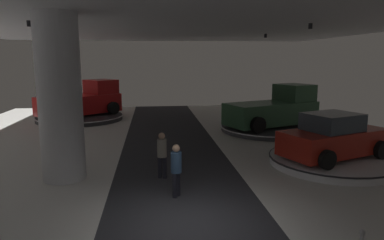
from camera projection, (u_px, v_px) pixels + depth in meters
The scene contains 10 objects.
ground at pixel (189, 227), 8.54m from camera, with size 24.00×44.00×0.06m.
column_left at pixel (60, 98), 11.48m from camera, with size 1.41×1.41×5.50m.
display_platform_far_right at pixel (270, 128), 19.84m from camera, with size 5.68×5.68×0.27m.
pickup_truck_far_right at pixel (276, 109), 19.81m from camera, with size 5.70×4.14×2.30m.
display_platform_mid_right at pixel (332, 160), 13.43m from camera, with size 4.79×4.79×0.31m.
display_car_mid_right at pixel (333, 138), 13.26m from camera, with size 4.57×3.33×1.71m.
display_platform_deep_left at pixel (80, 117), 23.31m from camera, with size 5.68×5.68×0.30m.
pickup_truck_deep_left at pixel (84, 101), 23.35m from camera, with size 5.40×5.04×2.30m.
visitor_walking_near at pixel (176, 167), 10.20m from camera, with size 0.32×0.32×1.59m.
visitor_walking_far at pixel (162, 152), 11.81m from camera, with size 0.32×0.32×1.59m.
Camera 1 is at (-0.84, -7.92, 4.03)m, focal length 32.71 mm.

